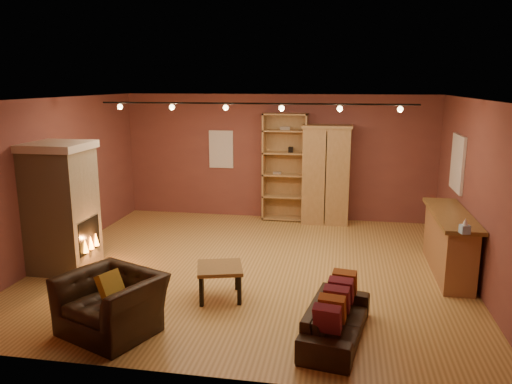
% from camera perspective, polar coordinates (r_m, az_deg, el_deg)
% --- Properties ---
extents(floor, '(7.00, 7.00, 0.00)m').
position_cam_1_polar(floor, '(8.54, -0.52, -8.54)').
color(floor, '#A67A3B').
rests_on(floor, ground).
extents(ceiling, '(7.00, 7.00, 0.00)m').
position_cam_1_polar(ceiling, '(7.97, -0.56, 10.60)').
color(ceiling, brown).
rests_on(ceiling, back_wall).
extents(back_wall, '(7.00, 0.02, 2.80)m').
position_cam_1_polar(back_wall, '(11.30, 2.46, 4.01)').
color(back_wall, brown).
rests_on(back_wall, floor).
extents(left_wall, '(0.02, 6.50, 2.80)m').
position_cam_1_polar(left_wall, '(9.42, -21.99, 1.40)').
color(left_wall, brown).
rests_on(left_wall, floor).
extents(right_wall, '(0.02, 6.50, 2.80)m').
position_cam_1_polar(right_wall, '(8.27, 24.06, -0.22)').
color(right_wall, brown).
rests_on(right_wall, floor).
extents(fireplace, '(1.01, 0.98, 2.12)m').
position_cam_1_polar(fireplace, '(8.75, -21.30, -1.62)').
color(fireplace, tan).
rests_on(fireplace, floor).
extents(back_window, '(0.56, 0.04, 0.86)m').
position_cam_1_polar(back_window, '(11.50, -4.00, 4.89)').
color(back_window, silver).
rests_on(back_window, back_wall).
extents(bookcase, '(0.98, 0.38, 2.40)m').
position_cam_1_polar(bookcase, '(11.18, 3.33, 2.97)').
color(bookcase, tan).
rests_on(bookcase, floor).
extents(armoire, '(1.07, 0.61, 2.16)m').
position_cam_1_polar(armoire, '(10.99, 8.00, 2.01)').
color(armoire, tan).
rests_on(armoire, floor).
extents(bar_counter, '(0.57, 2.12, 1.01)m').
position_cam_1_polar(bar_counter, '(8.70, 21.16, -5.40)').
color(bar_counter, '#A8764D').
rests_on(bar_counter, floor).
extents(tissue_box, '(0.15, 0.15, 0.23)m').
position_cam_1_polar(tissue_box, '(7.46, 22.77, -3.72)').
color(tissue_box, '#8CB7E1').
rests_on(tissue_box, bar_counter).
extents(right_window, '(0.05, 0.90, 1.00)m').
position_cam_1_polar(right_window, '(9.56, 22.05, 3.07)').
color(right_window, silver).
rests_on(right_window, right_wall).
extents(loveseat, '(0.72, 1.62, 0.69)m').
position_cam_1_polar(loveseat, '(6.28, 9.17, -13.48)').
color(loveseat, black).
rests_on(loveseat, floor).
extents(armchair, '(1.33, 1.12, 0.99)m').
position_cam_1_polar(armchair, '(6.54, -16.25, -11.13)').
color(armchair, black).
rests_on(armchair, floor).
extents(coffee_table, '(0.78, 0.78, 0.48)m').
position_cam_1_polar(coffee_table, '(7.26, -4.17, -8.98)').
color(coffee_table, brown).
rests_on(coffee_table, floor).
extents(track_rail, '(5.20, 0.09, 0.13)m').
position_cam_1_polar(track_rail, '(8.17, -0.30, 9.84)').
color(track_rail, black).
rests_on(track_rail, ceiling).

